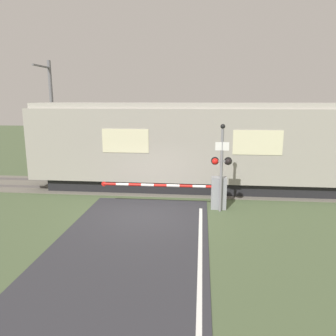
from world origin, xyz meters
TOP-DOWN VIEW (x-y plane):
  - ground_plane at (0.00, 0.00)m, footprint 80.00×80.00m
  - track_bed at (0.00, 4.03)m, footprint 36.00×3.20m
  - train at (4.48, 4.03)m, footprint 20.98×2.81m
  - crossing_barrier at (2.47, 1.17)m, footprint 5.12×0.44m
  - signal_post at (2.87, 0.82)m, footprint 0.80×0.26m
  - catenary_pole at (-6.34, 6.32)m, footprint 0.20×1.90m

SIDE VIEW (x-z plane):
  - ground_plane at x=0.00m, z-range 0.00..0.00m
  - track_bed at x=0.00m, z-range -0.04..0.09m
  - crossing_barrier at x=2.47m, z-range 0.04..1.33m
  - signal_post at x=2.87m, z-range 0.24..3.66m
  - train at x=4.48m, z-range 0.05..4.20m
  - catenary_pole at x=-6.34m, z-range 0.15..6.56m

